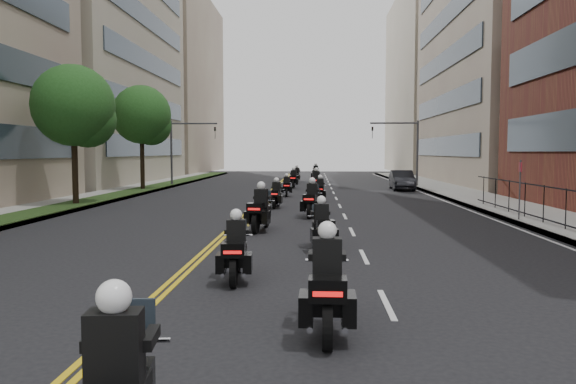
% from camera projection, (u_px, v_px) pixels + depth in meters
% --- Properties ---
extents(sidewalk_right, '(4.00, 90.00, 0.15)m').
position_uv_depth(sidewalk_right, '(502.00, 205.00, 30.50)').
color(sidewalk_right, gray).
rests_on(sidewalk_right, ground).
extents(sidewalk_left, '(4.00, 90.00, 0.15)m').
position_uv_depth(sidewalk_left, '(70.00, 203.00, 31.61)').
color(sidewalk_left, gray).
rests_on(sidewalk_left, ground).
extents(grass_strip, '(2.00, 90.00, 0.04)m').
position_uv_depth(grass_strip, '(83.00, 202.00, 31.56)').
color(grass_strip, '#1A3513').
rests_on(grass_strip, sidewalk_left).
extents(building_right_tan, '(15.11, 28.00, 30.00)m').
position_uv_depth(building_right_tan, '(527.00, 22.00, 51.91)').
color(building_right_tan, gray).
rests_on(building_right_tan, ground).
extents(building_right_far, '(15.00, 28.00, 26.00)m').
position_uv_depth(building_right_far, '(449.00, 83.00, 81.95)').
color(building_right_far, '#9D977E').
rests_on(building_right_far, ground).
extents(building_left_mid, '(16.11, 28.00, 34.00)m').
position_uv_depth(building_left_mid, '(67.00, 5.00, 53.77)').
color(building_left_mid, '#9D977E').
rests_on(building_left_mid, ground).
extents(building_left_far, '(16.00, 28.00, 26.00)m').
position_uv_depth(building_left_far, '(155.00, 85.00, 83.95)').
color(building_left_far, gray).
rests_on(building_left_far, ground).
extents(street_trees, '(4.40, 38.40, 7.98)m').
position_uv_depth(street_trees, '(25.00, 103.00, 24.83)').
color(street_trees, black).
rests_on(street_trees, ground).
extents(traffic_signal_right, '(4.09, 0.20, 5.60)m').
position_uv_depth(traffic_signal_right, '(406.00, 143.00, 47.29)').
color(traffic_signal_right, '#3F3F44').
rests_on(traffic_signal_right, ground).
extents(traffic_signal_left, '(4.09, 0.20, 5.60)m').
position_uv_depth(traffic_signal_left, '(182.00, 143.00, 48.17)').
color(traffic_signal_left, '#3F3F44').
rests_on(traffic_signal_left, ground).
extents(motorcycle_1, '(0.58, 2.50, 1.85)m').
position_uv_depth(motorcycle_1, '(327.00, 290.00, 9.17)').
color(motorcycle_1, black).
rests_on(motorcycle_1, ground).
extents(motorcycle_2, '(0.57, 2.26, 1.66)m').
position_uv_depth(motorcycle_2, '(236.00, 253.00, 12.97)').
color(motorcycle_2, black).
rests_on(motorcycle_2, ground).
extents(motorcycle_3, '(0.68, 2.23, 1.65)m').
position_uv_depth(motorcycle_3, '(322.00, 229.00, 17.08)').
color(motorcycle_3, black).
rests_on(motorcycle_3, ground).
extents(motorcycle_4, '(0.75, 2.52, 1.87)m').
position_uv_depth(motorcycle_4, '(260.00, 211.00, 21.15)').
color(motorcycle_4, black).
rests_on(motorcycle_4, ground).
extents(motorcycle_5, '(0.75, 2.45, 1.81)m').
position_uv_depth(motorcycle_5, '(312.00, 202.00, 25.62)').
color(motorcycle_5, black).
rests_on(motorcycle_5, ground).
extents(motorcycle_6, '(0.57, 2.20, 1.62)m').
position_uv_depth(motorcycle_6, '(276.00, 196.00, 29.83)').
color(motorcycle_6, black).
rests_on(motorcycle_6, ground).
extents(motorcycle_7, '(0.54, 2.18, 1.61)m').
position_uv_depth(motorcycle_7, '(320.00, 191.00, 33.65)').
color(motorcycle_7, black).
rests_on(motorcycle_7, ground).
extents(motorcycle_8, '(0.51, 2.08, 1.54)m').
position_uv_depth(motorcycle_8, '(287.00, 187.00, 37.65)').
color(motorcycle_8, black).
rests_on(motorcycle_8, ground).
extents(motorcycle_9, '(0.67, 2.46, 1.82)m').
position_uv_depth(motorcycle_9, '(316.00, 182.00, 41.88)').
color(motorcycle_9, black).
rests_on(motorcycle_9, ground).
extents(motorcycle_10, '(0.54, 2.34, 1.73)m').
position_uv_depth(motorcycle_10, '(293.00, 180.00, 46.24)').
color(motorcycle_10, black).
rests_on(motorcycle_10, ground).
extents(motorcycle_11, '(0.49, 2.08, 1.53)m').
position_uv_depth(motorcycle_11, '(315.00, 179.00, 49.88)').
color(motorcycle_11, black).
rests_on(motorcycle_11, ground).
extents(motorcycle_12, '(0.65, 2.29, 1.69)m').
position_uv_depth(motorcycle_12, '(297.00, 176.00, 54.47)').
color(motorcycle_12, black).
rests_on(motorcycle_12, ground).
extents(motorcycle_13, '(0.63, 2.47, 1.82)m').
position_uv_depth(motorcycle_13, '(316.00, 173.00, 58.49)').
color(motorcycle_13, black).
rests_on(motorcycle_13, ground).
extents(parked_sedan, '(1.77, 4.71, 1.54)m').
position_uv_depth(parked_sedan, '(402.00, 180.00, 43.76)').
color(parked_sedan, black).
rests_on(parked_sedan, ground).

